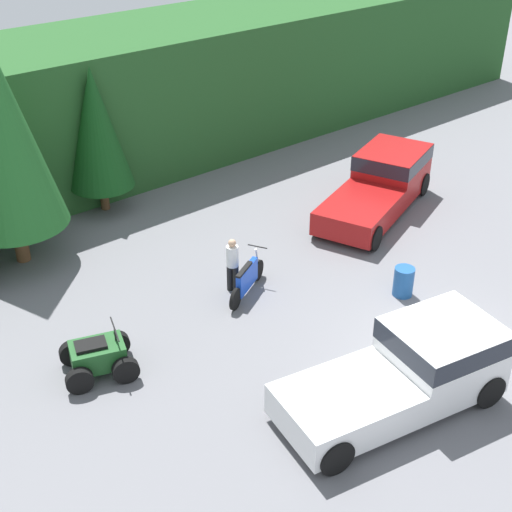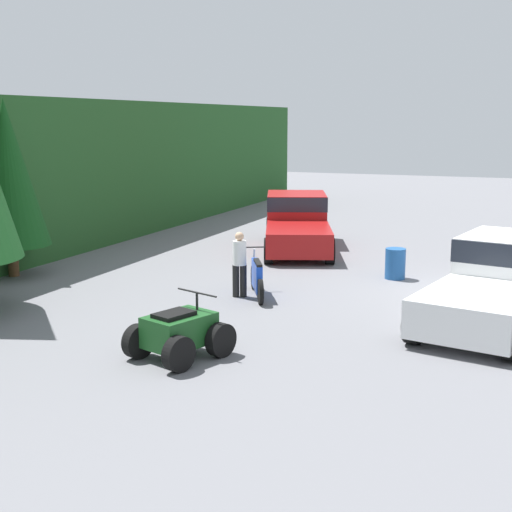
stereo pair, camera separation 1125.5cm
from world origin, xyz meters
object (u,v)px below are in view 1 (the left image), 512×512
dirt_bike (247,279)px  pickup_truck_red (382,181)px  pickup_truck_second (412,368)px  steel_barrel (403,281)px  quad_atv (98,357)px  rider_person (232,263)px

dirt_bike → pickup_truck_red: bearing=-17.2°
pickup_truck_second → steel_barrel: size_ratio=6.42×
quad_atv → rider_person: rider_person is taller
pickup_truck_red → steel_barrel: 5.78m
pickup_truck_second → quad_atv: bearing=143.8°
pickup_truck_red → pickup_truck_second: same height
dirt_bike → quad_atv: (-5.04, -0.42, -0.00)m
pickup_truck_red → rider_person: 7.54m
steel_barrel → rider_person: bearing=137.6°
pickup_truck_red → quad_atv: pickup_truck_red is taller
dirt_bike → rider_person: bearing=90.4°
pickup_truck_red → rider_person: bearing=167.3°
dirt_bike → steel_barrel: dirt_bike is taller
pickup_truck_second → quad_atv: pickup_truck_second is taller
pickup_truck_second → steel_barrel: (3.41, 3.04, -0.53)m
quad_atv → steel_barrel: bearing=2.7°
pickup_truck_second → quad_atv: 7.51m
rider_person → steel_barrel: size_ratio=1.93×
quad_atv → rider_person: bearing=28.7°
rider_person → quad_atv: bearing=163.4°
pickup_truck_red → dirt_bike: bearing=170.6°
rider_person → steel_barrel: 4.94m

